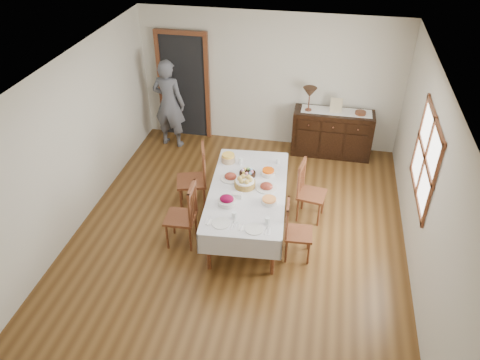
% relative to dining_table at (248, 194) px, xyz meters
% --- Properties ---
extents(ground, '(6.00, 6.00, 0.00)m').
position_rel_dining_table_xyz_m(ground, '(-0.10, -0.18, -0.67)').
color(ground, brown).
extents(room_shell, '(5.02, 6.02, 2.65)m').
position_rel_dining_table_xyz_m(room_shell, '(-0.25, 0.25, 0.97)').
color(room_shell, white).
rests_on(room_shell, ground).
extents(dining_table, '(1.29, 2.28, 0.76)m').
position_rel_dining_table_xyz_m(dining_table, '(0.00, 0.00, 0.00)').
color(dining_table, silver).
rests_on(dining_table, ground).
extents(chair_left_near, '(0.45, 0.45, 1.03)m').
position_rel_dining_table_xyz_m(chair_left_near, '(-0.85, -0.50, -0.14)').
color(chair_left_near, brown).
rests_on(chair_left_near, ground).
extents(chair_left_far, '(0.58, 0.58, 1.12)m').
position_rel_dining_table_xyz_m(chair_left_far, '(-0.94, 0.41, -0.10)').
color(chair_left_far, brown).
rests_on(chair_left_far, ground).
extents(chair_right_near, '(0.41, 0.41, 0.93)m').
position_rel_dining_table_xyz_m(chair_right_near, '(0.77, -0.47, -0.20)').
color(chair_right_near, brown).
rests_on(chair_right_near, ground).
extents(chair_right_far, '(0.48, 0.48, 1.00)m').
position_rel_dining_table_xyz_m(chair_right_far, '(0.88, 0.48, -0.16)').
color(chair_right_far, brown).
rests_on(chair_right_far, ground).
extents(sideboard, '(1.49, 0.54, 0.90)m').
position_rel_dining_table_xyz_m(sideboard, '(1.18, 2.54, -0.22)').
color(sideboard, black).
rests_on(sideboard, ground).
extents(person, '(0.63, 0.45, 1.89)m').
position_rel_dining_table_xyz_m(person, '(-1.98, 2.31, 0.28)').
color(person, '#53555F').
rests_on(person, ground).
extents(bread_basket, '(0.31, 0.31, 0.17)m').
position_rel_dining_table_xyz_m(bread_basket, '(-0.06, 0.05, 0.16)').
color(bread_basket, olive).
rests_on(bread_basket, dining_table).
extents(egg_basket, '(0.26, 0.26, 0.10)m').
position_rel_dining_table_xyz_m(egg_basket, '(-0.07, 0.36, 0.13)').
color(egg_basket, black).
rests_on(egg_basket, dining_table).
extents(ham_platter_a, '(0.32, 0.32, 0.11)m').
position_rel_dining_table_xyz_m(ham_platter_a, '(-0.31, 0.21, 0.12)').
color(ham_platter_a, silver).
rests_on(ham_platter_a, dining_table).
extents(ham_platter_b, '(0.31, 0.31, 0.11)m').
position_rel_dining_table_xyz_m(ham_platter_b, '(0.27, 0.06, 0.12)').
color(ham_platter_b, silver).
rests_on(ham_platter_b, dining_table).
extents(beet_bowl, '(0.25, 0.25, 0.15)m').
position_rel_dining_table_xyz_m(beet_bowl, '(-0.22, -0.43, 0.15)').
color(beet_bowl, silver).
rests_on(beet_bowl, dining_table).
extents(carrot_bowl, '(0.23, 0.23, 0.10)m').
position_rel_dining_table_xyz_m(carrot_bowl, '(0.24, 0.43, 0.13)').
color(carrot_bowl, silver).
rests_on(carrot_bowl, dining_table).
extents(pineapple_bowl, '(0.23, 0.23, 0.14)m').
position_rel_dining_table_xyz_m(pineapple_bowl, '(-0.45, 0.68, 0.16)').
color(pineapple_bowl, tan).
rests_on(pineapple_bowl, dining_table).
extents(casserole_dish, '(0.22, 0.22, 0.08)m').
position_rel_dining_table_xyz_m(casserole_dish, '(0.36, -0.28, 0.13)').
color(casserole_dish, silver).
rests_on(casserole_dish, dining_table).
extents(butter_dish, '(0.15, 0.10, 0.07)m').
position_rel_dining_table_xyz_m(butter_dish, '(-0.12, -0.24, 0.13)').
color(butter_dish, silver).
rests_on(butter_dish, dining_table).
extents(setting_left, '(0.43, 0.31, 0.10)m').
position_rel_dining_table_xyz_m(setting_left, '(-0.16, -0.81, 0.11)').
color(setting_left, silver).
rests_on(setting_left, dining_table).
extents(setting_right, '(0.43, 0.31, 0.10)m').
position_rel_dining_table_xyz_m(setting_right, '(0.29, -0.84, 0.11)').
color(setting_right, silver).
rests_on(setting_right, dining_table).
extents(glass_far_a, '(0.06, 0.06, 0.11)m').
position_rel_dining_table_xyz_m(glass_far_a, '(-0.24, 0.65, 0.15)').
color(glass_far_a, white).
rests_on(glass_far_a, dining_table).
extents(glass_far_b, '(0.06, 0.06, 0.10)m').
position_rel_dining_table_xyz_m(glass_far_b, '(0.35, 0.77, 0.14)').
color(glass_far_b, white).
rests_on(glass_far_b, dining_table).
extents(runner, '(1.30, 0.35, 0.01)m').
position_rel_dining_table_xyz_m(runner, '(1.21, 2.57, 0.24)').
color(runner, white).
rests_on(runner, sideboard).
extents(table_lamp, '(0.26, 0.26, 0.46)m').
position_rel_dining_table_xyz_m(table_lamp, '(0.69, 2.51, 0.59)').
color(table_lamp, brown).
rests_on(table_lamp, sideboard).
extents(picture_frame, '(0.22, 0.08, 0.28)m').
position_rel_dining_table_xyz_m(picture_frame, '(1.19, 2.53, 0.37)').
color(picture_frame, tan).
rests_on(picture_frame, sideboard).
extents(deco_bowl, '(0.20, 0.20, 0.06)m').
position_rel_dining_table_xyz_m(deco_bowl, '(1.64, 2.53, 0.26)').
color(deco_bowl, brown).
rests_on(deco_bowl, sideboard).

